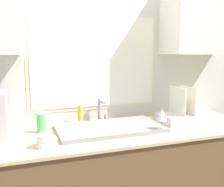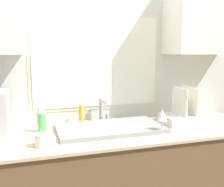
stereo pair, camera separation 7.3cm
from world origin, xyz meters
TOP-DOWN VIEW (x-y plane):
  - countertop at (0.00, 0.33)m, footprint 2.34×0.70m
  - wall_back at (0.00, 0.66)m, footprint 6.00×0.38m
  - sink_basin at (0.01, 0.36)m, footprint 0.77×0.43m
  - faucet at (0.02, 0.59)m, footprint 0.08×0.15m
  - dish_rack at (0.65, 0.37)m, footprint 0.36×0.25m
  - spray_bottle at (-0.47, 0.45)m, footprint 0.06×0.06m
  - soap_bottle at (-0.16, 0.59)m, footprint 0.04×0.04m
  - mug_near_sink at (-0.47, 0.14)m, footprint 0.13×0.10m
  - wine_glass at (0.33, 0.16)m, footprint 0.07×0.07m

SIDE VIEW (x-z plane):
  - countertop at x=0.00m, z-range 0.00..0.88m
  - sink_basin at x=0.01m, z-range 0.88..0.91m
  - mug_near_sink at x=-0.47m, z-range 0.88..0.96m
  - dish_rack at x=0.65m, z-range 0.79..1.08m
  - soap_bottle at x=-0.16m, z-range 0.87..1.05m
  - spray_bottle at x=-0.47m, z-range 0.88..1.07m
  - faucet at x=0.02m, z-range 0.90..1.10m
  - wine_glass at x=0.33m, z-range 0.92..1.10m
  - wall_back at x=0.00m, z-range 0.09..2.69m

